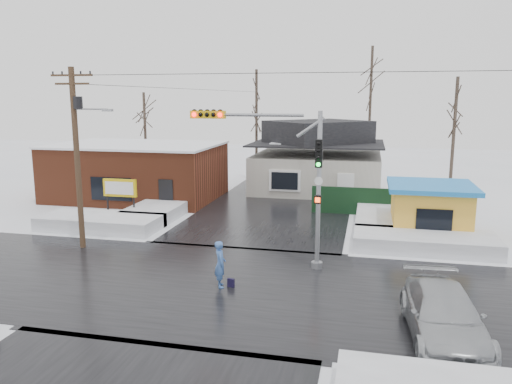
% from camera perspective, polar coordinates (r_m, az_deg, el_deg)
% --- Properties ---
extents(ground, '(120.00, 120.00, 0.00)m').
position_cam_1_polar(ground, '(20.84, -5.14, -10.54)').
color(ground, white).
rests_on(ground, ground).
extents(road_ns, '(10.00, 120.00, 0.02)m').
position_cam_1_polar(road_ns, '(20.84, -5.14, -10.52)').
color(road_ns, black).
rests_on(road_ns, ground).
extents(road_ew, '(120.00, 10.00, 0.02)m').
position_cam_1_polar(road_ew, '(20.84, -5.14, -10.52)').
color(road_ew, black).
rests_on(road_ew, ground).
extents(snowbank_nw, '(7.00, 3.00, 0.80)m').
position_cam_1_polar(snowbank_nw, '(30.43, -17.34, -3.33)').
color(snowbank_nw, white).
rests_on(snowbank_nw, ground).
extents(snowbank_ne, '(7.00, 3.00, 0.80)m').
position_cam_1_polar(snowbank_ne, '(26.59, 18.72, -5.43)').
color(snowbank_ne, white).
rests_on(snowbank_ne, ground).
extents(snowbank_nside_w, '(3.00, 8.00, 0.80)m').
position_cam_1_polar(snowbank_nside_w, '(33.90, -10.19, -1.58)').
color(snowbank_nside_w, white).
rests_on(snowbank_nside_w, ground).
extents(snowbank_nside_e, '(3.00, 8.00, 0.80)m').
position_cam_1_polar(snowbank_nside_e, '(31.29, 14.18, -2.78)').
color(snowbank_nside_e, white).
rests_on(snowbank_nside_e, ground).
extents(traffic_signal, '(6.05, 0.68, 7.00)m').
position_cam_1_polar(traffic_signal, '(21.93, 3.13, 2.84)').
color(traffic_signal, gray).
rests_on(traffic_signal, ground).
extents(utility_pole, '(3.15, 0.44, 9.00)m').
position_cam_1_polar(utility_pole, '(26.15, -19.71, 4.78)').
color(utility_pole, '#382619').
rests_on(utility_pole, ground).
extents(brick_building, '(12.20, 8.20, 4.12)m').
position_cam_1_polar(brick_building, '(38.83, -13.42, 2.37)').
color(brick_building, brown).
rests_on(brick_building, ground).
extents(marquee_sign, '(2.20, 0.21, 2.55)m').
position_cam_1_polar(marquee_sign, '(32.24, -15.29, 0.32)').
color(marquee_sign, black).
rests_on(marquee_sign, ground).
extents(house, '(10.40, 8.40, 5.76)m').
position_cam_1_polar(house, '(40.94, 7.04, 3.77)').
color(house, beige).
rests_on(house, ground).
extents(kiosk, '(4.60, 4.60, 2.88)m').
position_cam_1_polar(kiosk, '(29.28, 19.25, -1.85)').
color(kiosk, gold).
rests_on(kiosk, ground).
extents(fence, '(8.00, 0.12, 1.80)m').
position_cam_1_polar(fence, '(33.12, 13.29, -1.11)').
color(fence, black).
rests_on(fence, ground).
extents(tree_far_left, '(3.00, 3.00, 10.00)m').
position_cam_1_polar(tree_far_left, '(45.57, 0.05, 11.28)').
color(tree_far_left, '#332821').
rests_on(tree_far_left, ground).
extents(tree_far_mid, '(3.00, 3.00, 12.00)m').
position_cam_1_polar(tree_far_mid, '(46.48, 13.06, 12.96)').
color(tree_far_mid, '#332821').
rests_on(tree_far_mid, ground).
extents(tree_far_right, '(3.00, 3.00, 9.00)m').
position_cam_1_polar(tree_far_right, '(38.89, 21.89, 9.43)').
color(tree_far_right, '#332821').
rests_on(tree_far_right, ground).
extents(tree_far_west, '(3.00, 3.00, 8.00)m').
position_cam_1_polar(tree_far_west, '(46.97, -12.65, 9.07)').
color(tree_far_west, '#332821').
rests_on(tree_far_west, ground).
extents(pedestrian, '(0.70, 0.82, 1.90)m').
position_cam_1_polar(pedestrian, '(20.30, -4.11, -8.26)').
color(pedestrian, '#3E66AF').
rests_on(pedestrian, ground).
extents(car, '(2.59, 5.60, 1.58)m').
position_cam_1_polar(car, '(17.24, 20.66, -13.09)').
color(car, '#ACB0B4').
rests_on(car, ground).
extents(shopping_bag, '(0.30, 0.18, 0.35)m').
position_cam_1_polar(shopping_bag, '(20.48, -2.88, -10.38)').
color(shopping_bag, black).
rests_on(shopping_bag, ground).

